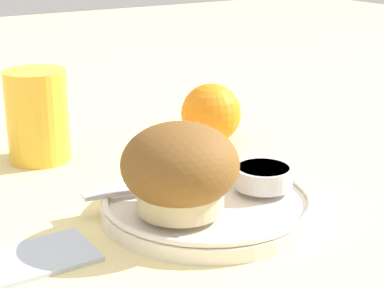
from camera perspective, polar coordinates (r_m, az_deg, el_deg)
The scene contains 9 objects.
ground_plane at distance 0.60m, azimuth 0.16°, elevation -6.53°, with size 3.00×3.00×0.00m, color beige.
plate at distance 0.60m, azimuth 1.49°, elevation -5.39°, with size 0.20×0.20×0.02m.
muffin at distance 0.55m, azimuth -1.07°, elevation -2.31°, with size 0.10×0.10×0.08m.
cream_ramekin at distance 0.62m, azimuth 6.35°, elevation -2.80°, with size 0.06×0.06×0.02m.
berry_pair at distance 0.63m, azimuth -2.66°, elevation -2.77°, with size 0.03×0.01×0.01m.
butter_knife at distance 0.63m, azimuth -1.15°, elevation -3.26°, with size 0.19×0.04×0.00m.
orange_fruit at distance 0.79m, azimuth 1.71°, elevation 2.72°, with size 0.07×0.07×0.07m.
juice_glass at distance 0.75m, azimuth -13.57°, elevation 2.45°, with size 0.07×0.07×0.11m.
folded_napkin at distance 0.54m, azimuth -14.74°, elevation -9.88°, with size 0.11×0.06×0.01m.
Camera 1 is at (-0.29, -0.46, 0.26)m, focal length 60.00 mm.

